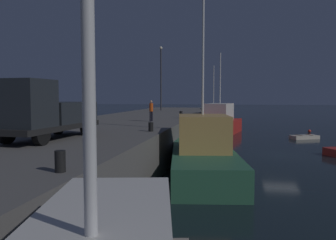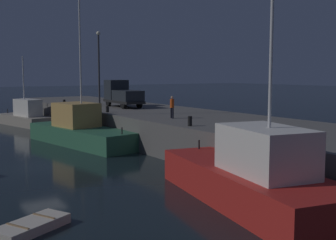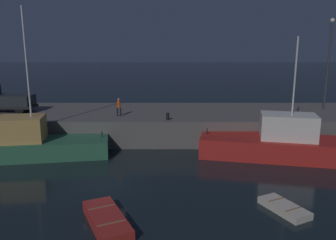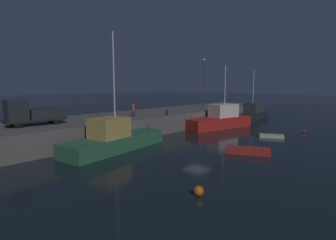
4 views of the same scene
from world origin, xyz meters
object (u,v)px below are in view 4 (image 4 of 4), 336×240
lamp_post_east (204,79)px  fishing_boat_white (251,113)px  dockworker (133,110)px  bollard_central (167,113)px  bollard_west (91,122)px  fishing_trawler_red (219,120)px  fishing_boat_orange (114,139)px  mooring_buoy_near (199,191)px  utility_truck (32,113)px  dinghy_orange_near (271,136)px  mooring_buoy_mid (304,131)px  rowboat_white_mid (248,151)px

lamp_post_east → fishing_boat_white: bearing=-50.7°
dockworker → bollard_central: dockworker is taller
bollard_west → fishing_boat_white: bearing=-2.9°
fishing_trawler_red → fishing_boat_white: size_ratio=1.06×
fishing_boat_orange → mooring_buoy_near: (-3.47, -13.16, -0.82)m
utility_truck → dockworker: size_ratio=3.56×
fishing_boat_white → bollard_west: bearing=177.1°
mooring_buoy_near → dockworker: (9.95, 17.80, 3.08)m
bollard_central → fishing_boat_white: bearing=-4.7°
dinghy_orange_near → mooring_buoy_mid: dinghy_orange_near is taller
fishing_boat_white → rowboat_white_mid: (-25.12, -11.78, -0.83)m
rowboat_white_mid → bollard_west: bollard_west is taller
fishing_boat_white → mooring_buoy_mid: fishing_boat_white is taller
fishing_boat_white → lamp_post_east: (-5.86, 7.16, 6.54)m
fishing_boat_white → fishing_boat_orange: bearing=-178.1°
dinghy_orange_near → fishing_boat_white: bearing=33.3°
rowboat_white_mid → mooring_buoy_near: (-11.41, -2.51, 0.03)m
fishing_trawler_red → fishing_boat_white: bearing=4.9°
rowboat_white_mid → utility_truck: utility_truck is taller
fishing_trawler_red → fishing_boat_orange: fishing_boat_orange is taller
mooring_buoy_near → utility_truck: 20.17m
fishing_boat_white → dinghy_orange_near: 18.74m
mooring_buoy_near → bollard_west: bollard_west is taller
utility_truck → rowboat_white_mid: bearing=-52.5°
fishing_boat_orange → dockworker: fishing_boat_orange is taller
dockworker → bollard_west: bearing=-166.3°
dockworker → mooring_buoy_near: bearing=-119.2°
fishing_trawler_red → dinghy_orange_near: size_ratio=3.75×
fishing_boat_white → mooring_buoy_near: bearing=-158.6°
fishing_boat_orange → dinghy_orange_near: (17.41, -9.15, -0.95)m
dinghy_orange_near → mooring_buoy_near: mooring_buoy_near is taller
fishing_boat_white → mooring_buoy_mid: (-9.17, -12.18, -0.92)m
fishing_boat_white → mooring_buoy_near: 39.23m
fishing_boat_orange → bollard_west: 3.37m
fishing_boat_orange → dockworker: (6.48, 4.64, 2.25)m
fishing_trawler_red → mooring_buoy_mid: (4.26, -11.04, -1.06)m
fishing_trawler_red → fishing_boat_orange: 19.63m
mooring_buoy_near → lamp_post_east: lamp_post_east is taller
fishing_boat_orange → rowboat_white_mid: size_ratio=2.78×
mooring_buoy_near → dockworker: dockworker is taller
fishing_trawler_red → fishing_boat_orange: bearing=179.9°
fishing_boat_orange → bollard_central: (11.01, 2.94, 1.62)m
fishing_trawler_red → fishing_boat_white: fishing_trawler_red is taller
lamp_post_east → bollard_central: size_ratio=14.17×
bollard_central → lamp_post_east: bearing=18.3°
fishing_trawler_red → rowboat_white_mid: fishing_trawler_red is taller
fishing_boat_white → fishing_boat_orange: (-33.06, -1.12, 0.02)m
fishing_boat_orange → dockworker: bearing=35.6°
rowboat_white_mid → dinghy_orange_near: bearing=9.0°
mooring_buoy_near → bollard_central: bollard_central is taller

